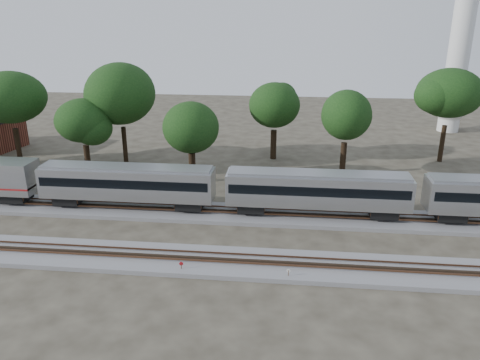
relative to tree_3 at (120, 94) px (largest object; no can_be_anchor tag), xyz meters
name	(u,v)px	position (x,y,z in m)	size (l,w,h in m)	color
ground	(176,240)	(12.28, -21.78, -9.74)	(160.00, 160.00, 0.00)	#383328
track_far	(190,212)	(12.28, -15.78, -9.54)	(160.00, 5.00, 0.73)	slate
track_near	(165,259)	(12.28, -25.78, -9.54)	(160.00, 5.00, 0.73)	slate
switch_stand_red	(181,266)	(14.10, -27.49, -9.10)	(0.32, 0.06, 1.00)	#512D19
switch_stand_white	(288,273)	(22.69, -27.64, -9.12)	(0.31, 0.06, 0.97)	#512D19
switch_lever	(238,273)	(18.70, -27.34, -9.59)	(0.50, 0.30, 0.30)	#512D19
tree_1	(10,97)	(-14.76, -1.25, -0.54)	(9.37, 9.37, 13.21)	black
tree_2	(83,121)	(-3.56, -4.30, -2.75)	(7.13, 7.13, 10.05)	black
tree_3	(120,94)	(0.00, 0.00, 0.00)	(9.91, 9.91, 13.98)	black
tree_4	(191,128)	(10.64, -6.12, -2.86)	(7.02, 7.02, 9.90)	black
tree_5	(274,105)	(20.18, 4.85, -2.02)	(7.86, 7.86, 11.09)	black
tree_6	(346,115)	(29.39, -1.08, -1.97)	(7.92, 7.92, 11.16)	black
tree_7	(450,93)	(43.66, 5.97, -0.14)	(9.77, 9.77, 13.78)	black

